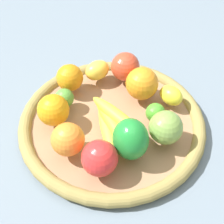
% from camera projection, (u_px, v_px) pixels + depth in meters
% --- Properties ---
extents(ground_plane, '(2.40, 2.40, 0.00)m').
position_uv_depth(ground_plane, '(112.00, 127.00, 0.82)').
color(ground_plane, slate).
rests_on(ground_plane, ground).
extents(basket, '(0.45, 0.45, 0.03)m').
position_uv_depth(basket, '(112.00, 123.00, 0.81)').
color(basket, '#A07554').
rests_on(basket, ground_plane).
extents(banana_bunch, '(0.14, 0.18, 0.06)m').
position_uv_depth(banana_bunch, '(113.00, 124.00, 0.74)').
color(banana_bunch, yellow).
rests_on(banana_bunch, basket).
extents(orange_3, '(0.08, 0.08, 0.07)m').
position_uv_depth(orange_3, '(70.00, 78.00, 0.84)').
color(orange_3, orange).
rests_on(orange_3, basket).
extents(lime_1, '(0.07, 0.07, 0.05)m').
position_uv_depth(lime_1, '(155.00, 113.00, 0.77)').
color(lime_1, '#499E2B').
rests_on(lime_1, basket).
extents(bell_pepper, '(0.11, 0.11, 0.10)m').
position_uv_depth(bell_pepper, '(131.00, 139.00, 0.69)').
color(bell_pepper, '#1F8932').
rests_on(bell_pepper, basket).
extents(orange_1, '(0.12, 0.12, 0.08)m').
position_uv_depth(orange_1, '(142.00, 84.00, 0.81)').
color(orange_1, orange).
rests_on(orange_1, basket).
extents(orange_0, '(0.09, 0.09, 0.07)m').
position_uv_depth(orange_0, '(53.00, 110.00, 0.76)').
color(orange_0, orange).
rests_on(orange_0, basket).
extents(lime_0, '(0.06, 0.06, 0.05)m').
position_uv_depth(lime_0, '(64.00, 98.00, 0.80)').
color(lime_0, '#569B37').
rests_on(lime_0, basket).
extents(lemon_1, '(0.08, 0.07, 0.05)m').
position_uv_depth(lemon_1, '(97.00, 70.00, 0.87)').
color(lemon_1, yellow).
rests_on(lemon_1, basket).
extents(apple_1, '(0.10, 0.10, 0.08)m').
position_uv_depth(apple_1, '(166.00, 128.00, 0.72)').
color(apple_1, '#7B9F47').
rests_on(apple_1, basket).
extents(orange_2, '(0.10, 0.10, 0.07)m').
position_uv_depth(orange_2, '(68.00, 139.00, 0.70)').
color(orange_2, orange).
rests_on(orange_2, basket).
extents(apple_0, '(0.09, 0.09, 0.08)m').
position_uv_depth(apple_0, '(100.00, 158.00, 0.66)').
color(apple_0, red).
rests_on(apple_0, basket).
extents(lemon_0, '(0.06, 0.07, 0.05)m').
position_uv_depth(lemon_0, '(171.00, 95.00, 0.81)').
color(lemon_0, yellow).
rests_on(lemon_0, basket).
extents(apple_2, '(0.10, 0.10, 0.08)m').
position_uv_depth(apple_2, '(125.00, 67.00, 0.86)').
color(apple_2, '#C94329').
rests_on(apple_2, basket).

